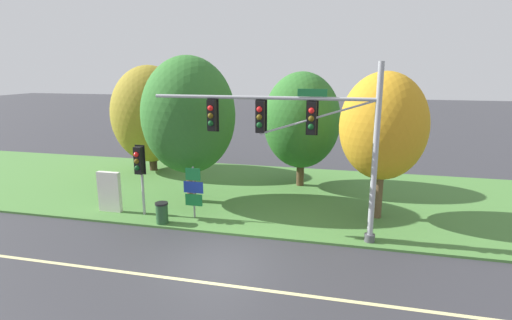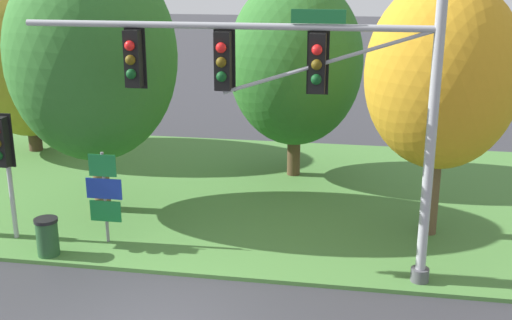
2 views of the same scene
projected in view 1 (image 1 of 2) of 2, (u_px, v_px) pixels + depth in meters
The scene contains 12 objects.
ground_plane at pixel (213, 264), 13.89m from camera, with size 160.00×160.00×0.00m, color #333338.
lane_stripe at pixel (200, 282), 12.75m from camera, with size 36.00×0.16×0.01m, color beige.
grass_verge at pixel (264, 193), 21.69m from camera, with size 48.00×11.50×0.10m, color #477A38.
traffic_signal_mast at pixel (300, 130), 15.17m from camera, with size 8.92×0.49×6.81m.
pedestrian_signal_near_kerb at pixel (139, 165), 17.71m from camera, with size 0.46×0.55×3.25m.
route_sign_post at pixel (194, 189), 17.69m from camera, with size 0.91×0.08×2.34m.
tree_nearest_road at pixel (150, 114), 25.52m from camera, with size 4.92×4.92×6.76m.
tree_left_of_mast at pixel (189, 116), 19.26m from camera, with size 4.53×4.53×7.17m.
tree_behind_signpost at pixel (302, 121), 22.11m from camera, with size 4.26×4.26×6.40m.
tree_mid_verge at pixel (383, 127), 17.09m from camera, with size 3.72×3.72×6.47m.
info_kiosk at pixel (110, 192), 18.57m from camera, with size 1.10×0.24×1.90m.
trash_bin at pixel (162, 213), 17.23m from camera, with size 0.56×0.56×0.93m.
Camera 1 is at (4.43, -12.00, 6.69)m, focal length 28.00 mm.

